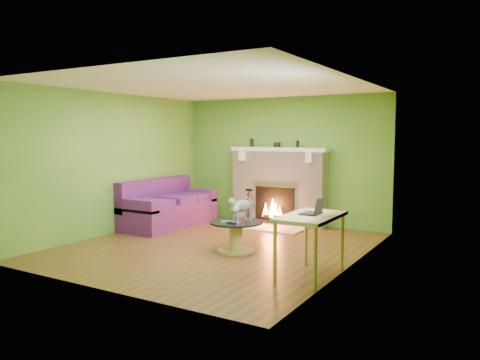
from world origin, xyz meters
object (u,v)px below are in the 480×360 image
object	(u,v)px
cat	(242,209)
sofa	(167,208)
coffee_table	(236,234)
desk	(311,222)

from	to	relation	value
cat	sofa	bearing A→B (deg)	162.97
coffee_table	cat	bearing A→B (deg)	32.01
desk	cat	bearing A→B (deg)	153.77
coffee_table	desk	distance (m)	1.70
coffee_table	sofa	bearing A→B (deg)	154.54
desk	cat	distance (m)	1.60
sofa	coffee_table	xyz separation A→B (m)	(2.30, -1.09, -0.09)
desk	cat	xyz separation A→B (m)	(-1.43, 0.71, -0.03)
desk	coffee_table	bearing A→B (deg)	156.56
sofa	coffee_table	bearing A→B (deg)	-25.46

